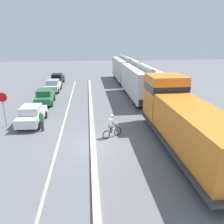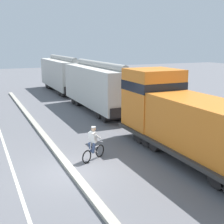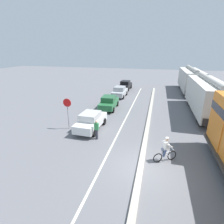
# 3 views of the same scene
# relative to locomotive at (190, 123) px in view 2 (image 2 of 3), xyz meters

# --- Properties ---
(ground_plane) EXTENTS (120.00, 120.00, 0.00)m
(ground_plane) POSITION_rel_locomotive_xyz_m (-5.94, 0.63, -1.80)
(ground_plane) COLOR slate
(median_curb) EXTENTS (0.36, 36.00, 0.16)m
(median_curb) POSITION_rel_locomotive_xyz_m (-5.94, 6.63, -1.72)
(median_curb) COLOR #B2AD9E
(median_curb) RESTS_ON ground
(lane_stripe) EXTENTS (0.14, 36.00, 0.01)m
(lane_stripe) POSITION_rel_locomotive_xyz_m (-8.34, 6.63, -1.79)
(lane_stripe) COLOR silver
(lane_stripe) RESTS_ON ground
(locomotive) EXTENTS (3.10, 11.61, 4.20)m
(locomotive) POSITION_rel_locomotive_xyz_m (0.00, 0.00, 0.00)
(locomotive) COLOR orange
(locomotive) RESTS_ON ground
(hopper_car_lead) EXTENTS (2.90, 10.60, 4.18)m
(hopper_car_lead) POSITION_rel_locomotive_xyz_m (-0.00, 12.16, 0.28)
(hopper_car_lead) COLOR silver
(hopper_car_lead) RESTS_ON ground
(hopper_car_middle) EXTENTS (2.90, 10.60, 4.18)m
(hopper_car_middle) POSITION_rel_locomotive_xyz_m (-0.00, 23.76, 0.28)
(hopper_car_middle) COLOR beige
(hopper_car_middle) RESTS_ON ground
(cyclist) EXTENTS (1.50, 0.93, 1.71)m
(cyclist) POSITION_rel_locomotive_xyz_m (-4.52, 1.63, -0.98)
(cyclist) COLOR black
(cyclist) RESTS_ON ground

